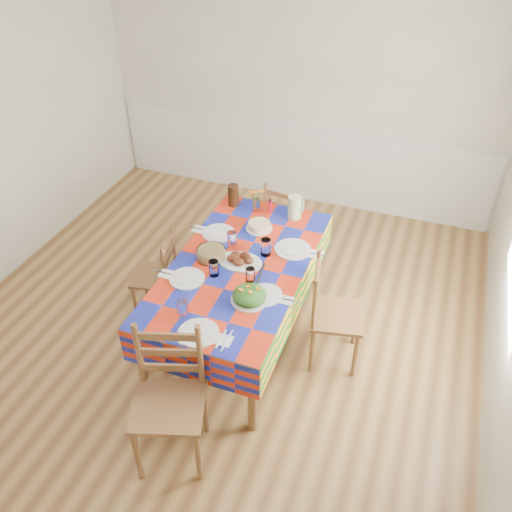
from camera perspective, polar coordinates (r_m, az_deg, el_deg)
The scene contains 22 objects.
room at distance 4.01m, azimuth -5.41°, elevation 5.81°, with size 4.58×5.08×2.78m.
wainscot at distance 6.46m, azimuth 4.34°, elevation 9.98°, with size 4.41×0.06×0.92m.
dining_table at distance 4.38m, azimuth -1.71°, elevation -1.74°, with size 1.05×1.95×0.76m.
setting_near_head at distance 3.79m, azimuth -6.61°, elevation -7.12°, with size 0.46×0.31×0.14m.
setting_left_near at distance 4.20m, azimuth -6.34°, elevation -1.95°, with size 0.50×0.30×0.13m.
setting_left_far at distance 4.61m, azimuth -3.56°, elevation 2.23°, with size 0.51×0.31×0.14m.
setting_right_near at distance 4.06m, azimuth 0.48°, elevation -3.34°, with size 0.48×0.28×0.12m.
setting_right_far at distance 4.44m, azimuth 2.95°, elevation 0.79°, with size 0.57×0.33×0.15m.
meat_platter at distance 4.33m, azimuth -1.68°, elevation -0.40°, with size 0.36×0.26×0.07m.
salad_platter at distance 3.96m, azimuth -0.69°, elevation -4.19°, with size 0.28×0.28×0.12m.
pasta_bowl at distance 4.38m, azimuth -4.74°, elevation 0.24°, with size 0.24×0.24×0.09m.
cake at distance 4.71m, azimuth 0.34°, elevation 3.17°, with size 0.23×0.23×0.06m.
serving_utensils at distance 4.21m, azimuth 0.12°, elevation -2.01°, with size 0.14×0.30×0.01m.
flower_vase at distance 4.93m, azimuth 0.04°, elevation 5.74°, with size 0.14×0.12×0.23m.
hot_sauce at distance 4.93m, azimuth 1.50°, elevation 5.36°, with size 0.03×0.03×0.14m, color red.
green_pitcher at distance 4.84m, azimuth 4.10°, elevation 5.15°, with size 0.12×0.12×0.21m, color #B7D898.
tea_pitcher at distance 5.02m, azimuth -2.40°, elevation 6.41°, with size 0.10×0.10×0.20m, color black.
name_card at distance 3.69m, azimuth -7.52°, elevation -9.18°, with size 0.08×0.03×0.02m, color white.
chair_near at distance 3.72m, azimuth -9.07°, elevation -14.74°, with size 0.58×0.57×1.05m.
chair_far at distance 5.47m, azimuth 3.04°, elevation 3.81°, with size 0.43×0.41×0.86m.
chair_left at distance 4.83m, azimuth -10.29°, elevation -2.06°, with size 0.43×0.44×0.84m.
chair_right at distance 4.34m, azimuth 7.94°, elevation -6.11°, with size 0.48×0.50×0.96m.
Camera 1 is at (1.53, -3.07, 3.42)m, focal length 38.00 mm.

